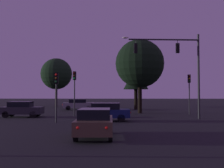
{
  "coord_description": "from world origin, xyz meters",
  "views": [
    {
      "loc": [
        -1.32,
        -5.23,
        2.33
      ],
      "look_at": [
        -1.76,
        16.94,
        3.12
      ],
      "focal_mm": 41.81,
      "sensor_mm": 36.0,
      "label": 1
    }
  ],
  "objects_px": {
    "car_crossing_left": "(104,112)",
    "traffic_signal_mast_arm": "(178,60)",
    "tree_left_far": "(136,78)",
    "car_far_lane": "(78,104)",
    "tree_behind_sign": "(56,74)",
    "traffic_light_corner_right": "(74,84)",
    "car_nearside_lane": "(95,122)",
    "traffic_light_median": "(56,87)",
    "car_crossing_right": "(22,109)",
    "tree_center_horizon": "(140,64)",
    "traffic_light_corner_left": "(189,86)"
  },
  "relations": [
    {
      "from": "traffic_light_corner_left",
      "to": "tree_center_horizon",
      "type": "relative_size",
      "value": 0.51
    },
    {
      "from": "traffic_signal_mast_arm",
      "to": "car_far_lane",
      "type": "relative_size",
      "value": 1.7
    },
    {
      "from": "car_nearside_lane",
      "to": "tree_center_horizon",
      "type": "xyz_separation_m",
      "value": [
        3.85,
        16.71,
        5.02
      ]
    },
    {
      "from": "car_crossing_left",
      "to": "car_far_lane",
      "type": "bearing_deg",
      "value": 106.57
    },
    {
      "from": "car_far_lane",
      "to": "tree_left_far",
      "type": "xyz_separation_m",
      "value": [
        8.2,
        0.93,
        3.7
      ]
    },
    {
      "from": "car_far_lane",
      "to": "tree_left_far",
      "type": "height_order",
      "value": "tree_left_far"
    },
    {
      "from": "car_far_lane",
      "to": "tree_behind_sign",
      "type": "height_order",
      "value": "tree_behind_sign"
    },
    {
      "from": "traffic_light_corner_right",
      "to": "traffic_light_median",
      "type": "xyz_separation_m",
      "value": [
        -0.4,
        -6.38,
        -0.42
      ]
    },
    {
      "from": "traffic_light_corner_left",
      "to": "tree_center_horizon",
      "type": "bearing_deg",
      "value": 162.18
    },
    {
      "from": "traffic_light_corner_right",
      "to": "car_far_lane",
      "type": "height_order",
      "value": "traffic_light_corner_right"
    },
    {
      "from": "traffic_light_median",
      "to": "tree_behind_sign",
      "type": "xyz_separation_m",
      "value": [
        -5.67,
        24.14,
        2.85
      ]
    },
    {
      "from": "traffic_light_corner_left",
      "to": "tree_behind_sign",
      "type": "bearing_deg",
      "value": 139.33
    },
    {
      "from": "traffic_light_corner_left",
      "to": "tree_left_far",
      "type": "xyz_separation_m",
      "value": [
        -5.26,
        8.81,
        1.38
      ]
    },
    {
      "from": "car_crossing_left",
      "to": "traffic_light_median",
      "type": "bearing_deg",
      "value": -161.64
    },
    {
      "from": "traffic_light_median",
      "to": "tree_behind_sign",
      "type": "height_order",
      "value": "tree_behind_sign"
    },
    {
      "from": "car_far_lane",
      "to": "tree_left_far",
      "type": "distance_m",
      "value": 9.05
    },
    {
      "from": "traffic_light_corner_left",
      "to": "traffic_light_median",
      "type": "height_order",
      "value": "traffic_light_corner_left"
    },
    {
      "from": "car_nearside_lane",
      "to": "tree_center_horizon",
      "type": "bearing_deg",
      "value": 77.04
    },
    {
      "from": "car_crossing_right",
      "to": "traffic_light_median",
      "type": "bearing_deg",
      "value": -46.51
    },
    {
      "from": "car_crossing_right",
      "to": "car_far_lane",
      "type": "xyz_separation_m",
      "value": [
        3.84,
        11.41,
        0.0
      ]
    },
    {
      "from": "tree_left_far",
      "to": "car_crossing_right",
      "type": "bearing_deg",
      "value": -134.29
    },
    {
      "from": "car_crossing_left",
      "to": "car_far_lane",
      "type": "height_order",
      "value": "same"
    },
    {
      "from": "car_nearside_lane",
      "to": "tree_behind_sign",
      "type": "bearing_deg",
      "value": 106.8
    },
    {
      "from": "car_crossing_left",
      "to": "car_far_lane",
      "type": "xyz_separation_m",
      "value": [
        -4.43,
        14.9,
        0.0
      ]
    },
    {
      "from": "traffic_light_median",
      "to": "tree_center_horizon",
      "type": "bearing_deg",
      "value": 53.06
    },
    {
      "from": "traffic_light_corner_left",
      "to": "traffic_light_corner_right",
      "type": "xyz_separation_m",
      "value": [
        -12.4,
        -1.9,
        0.14
      ]
    },
    {
      "from": "tree_behind_sign",
      "to": "traffic_light_median",
      "type": "bearing_deg",
      "value": -76.78
    },
    {
      "from": "car_crossing_left",
      "to": "car_crossing_right",
      "type": "height_order",
      "value": "same"
    },
    {
      "from": "traffic_signal_mast_arm",
      "to": "tree_center_horizon",
      "type": "distance_m",
      "value": 7.29
    },
    {
      "from": "car_crossing_left",
      "to": "tree_left_far",
      "type": "xyz_separation_m",
      "value": [
        3.77,
        15.83,
        3.7
      ]
    },
    {
      "from": "traffic_light_corner_right",
      "to": "car_nearside_lane",
      "type": "xyz_separation_m",
      "value": [
        3.26,
        -13.11,
        -2.46
      ]
    },
    {
      "from": "tree_behind_sign",
      "to": "tree_left_far",
      "type": "bearing_deg",
      "value": -28.1
    },
    {
      "from": "traffic_light_corner_left",
      "to": "car_crossing_right",
      "type": "height_order",
      "value": "traffic_light_corner_left"
    },
    {
      "from": "car_far_lane",
      "to": "tree_behind_sign",
      "type": "distance_m",
      "value": 10.62
    },
    {
      "from": "traffic_light_corner_right",
      "to": "car_crossing_left",
      "type": "distance_m",
      "value": 6.61
    },
    {
      "from": "traffic_light_median",
      "to": "car_nearside_lane",
      "type": "distance_m",
      "value": 7.93
    },
    {
      "from": "traffic_light_corner_left",
      "to": "tree_center_horizon",
      "type": "xyz_separation_m",
      "value": [
        -5.29,
        1.7,
        2.7
      ]
    },
    {
      "from": "car_nearside_lane",
      "to": "car_crossing_right",
      "type": "distance_m",
      "value": 14.08
    },
    {
      "from": "traffic_light_corner_right",
      "to": "car_crossing_left",
      "type": "height_order",
      "value": "traffic_light_corner_right"
    },
    {
      "from": "car_far_lane",
      "to": "traffic_light_corner_right",
      "type": "bearing_deg",
      "value": -83.83
    },
    {
      "from": "traffic_light_corner_right",
      "to": "traffic_signal_mast_arm",
      "type": "bearing_deg",
      "value": -17.16
    },
    {
      "from": "traffic_signal_mast_arm",
      "to": "tree_left_far",
      "type": "relative_size",
      "value": 1.26
    },
    {
      "from": "tree_left_far",
      "to": "tree_center_horizon",
      "type": "xyz_separation_m",
      "value": [
        -0.04,
        -7.11,
        1.32
      ]
    },
    {
      "from": "car_crossing_left",
      "to": "traffic_signal_mast_arm",
      "type": "bearing_deg",
      "value": 17.12
    },
    {
      "from": "tree_behind_sign",
      "to": "traffic_light_corner_right",
      "type": "bearing_deg",
      "value": -71.15
    },
    {
      "from": "traffic_light_median",
      "to": "car_far_lane",
      "type": "relative_size",
      "value": 0.87
    },
    {
      "from": "tree_center_horizon",
      "to": "tree_behind_sign",
      "type": "bearing_deg",
      "value": 132.92
    },
    {
      "from": "traffic_light_corner_right",
      "to": "traffic_light_median",
      "type": "relative_size",
      "value": 1.16
    },
    {
      "from": "tree_center_horizon",
      "to": "traffic_light_median",
      "type": "bearing_deg",
      "value": -126.94
    },
    {
      "from": "car_nearside_lane",
      "to": "tree_behind_sign",
      "type": "xyz_separation_m",
      "value": [
        -9.32,
        30.87,
        4.89
      ]
    }
  ]
}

